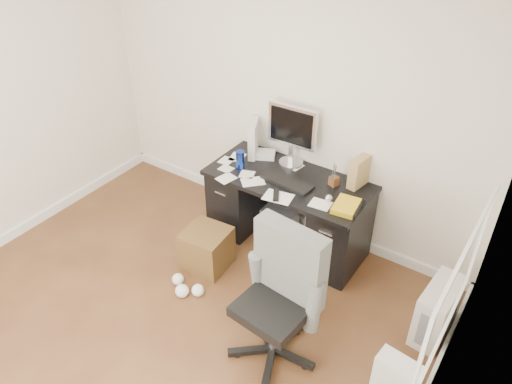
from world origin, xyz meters
TOP-DOWN VIEW (x-y plane):
  - ground at (0.00, 0.00)m, footprint 4.00×4.00m
  - room_shell at (0.03, 0.03)m, footprint 4.02×4.02m
  - desk at (0.30, 1.65)m, footprint 1.50×0.70m
  - loose_papers at (0.10, 1.60)m, footprint 1.10×0.60m
  - lcd_monitor at (0.18, 1.88)m, footprint 0.49×0.29m
  - keyboard at (0.32, 1.57)m, footprint 0.50×0.21m
  - computer_mouse at (0.76, 1.54)m, footprint 0.07×0.07m
  - travel_mug at (-0.16, 1.55)m, footprint 0.10×0.10m
  - white_binder at (-0.21, 1.83)m, footprint 0.25×0.32m
  - magazine_file at (0.86, 1.91)m, footprint 0.15×0.25m
  - pen_cup at (0.68, 1.78)m, footprint 0.11×0.11m
  - yellow_book at (0.93, 1.53)m, footprint 0.24×0.29m
  - paper_remote at (0.37, 1.35)m, footprint 0.28×0.24m
  - office_chair at (0.89, 0.48)m, footprint 0.69×0.69m
  - pc_tower at (1.84, 1.36)m, footprint 0.25×0.50m
  - shopping_bag at (1.80, 0.61)m, footprint 0.32×0.25m
  - wicker_basket at (-0.14, 0.97)m, footprint 0.42×0.42m
  - desk_printer at (0.09, 1.80)m, footprint 0.45×0.42m

SIDE VIEW (x-z plane):
  - ground at x=0.00m, z-range 0.00..0.00m
  - desk_printer at x=0.09m, z-range 0.00..0.21m
  - wicker_basket at x=-0.14m, z-range 0.00..0.39m
  - shopping_bag at x=1.80m, z-range 0.00..0.41m
  - pc_tower at x=1.84m, z-range 0.00..0.49m
  - desk at x=0.30m, z-range 0.02..0.77m
  - office_chair at x=0.89m, z-range 0.00..1.11m
  - loose_papers at x=0.10m, z-range 0.75..0.75m
  - paper_remote at x=0.37m, z-range 0.75..0.77m
  - keyboard at x=0.32m, z-range 0.75..0.78m
  - yellow_book at x=0.93m, z-range 0.75..0.80m
  - computer_mouse at x=0.76m, z-range 0.75..0.81m
  - travel_mug at x=-0.16m, z-range 0.75..0.93m
  - pen_cup at x=0.68m, z-range 0.75..0.96m
  - magazine_file at x=0.86m, z-range 0.75..1.03m
  - white_binder at x=-0.21m, z-range 0.75..1.09m
  - lcd_monitor at x=0.18m, z-range 0.75..1.35m
  - room_shell at x=0.03m, z-range 0.30..3.01m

